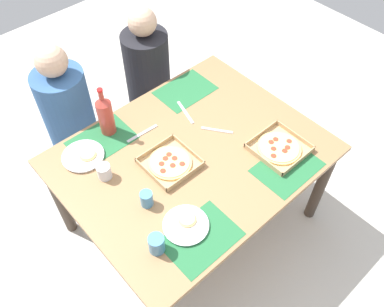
{
  "coord_description": "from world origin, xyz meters",
  "views": [
    {
      "loc": [
        -0.98,
        -1.09,
        2.5
      ],
      "look_at": [
        0.0,
        0.0,
        0.73
      ],
      "focal_mm": 38.14,
      "sensor_mm": 36.0,
      "label": 1
    }
  ],
  "objects_px": {
    "pizza_box_edge_far": "(170,163)",
    "pizza_box_corner_left": "(279,148)",
    "cup_clear_left": "(157,244)",
    "cup_dark": "(104,172)",
    "plate_near_left": "(84,156)",
    "diner_left_seat": "(73,127)",
    "cup_red": "(147,199)",
    "diner_right_seat": "(149,86)",
    "soda_bottle": "(105,115)",
    "plate_far_right": "(186,225)"
  },
  "relations": [
    {
      "from": "pizza_box_edge_far",
      "to": "pizza_box_corner_left",
      "type": "xyz_separation_m",
      "value": [
        0.53,
        -0.33,
        -0.0
      ]
    },
    {
      "from": "cup_clear_left",
      "to": "cup_dark",
      "type": "bearing_deg",
      "value": 83.44
    },
    {
      "from": "plate_near_left",
      "to": "cup_clear_left",
      "type": "bearing_deg",
      "value": -93.67
    },
    {
      "from": "cup_dark",
      "to": "diner_left_seat",
      "type": "relative_size",
      "value": 0.07
    },
    {
      "from": "diner_left_seat",
      "to": "cup_red",
      "type": "bearing_deg",
      "value": -94.37
    },
    {
      "from": "cup_dark",
      "to": "diner_right_seat",
      "type": "relative_size",
      "value": 0.07
    },
    {
      "from": "pizza_box_edge_far",
      "to": "cup_dark",
      "type": "xyz_separation_m",
      "value": [
        -0.31,
        0.17,
        0.03
      ]
    },
    {
      "from": "pizza_box_corner_left",
      "to": "soda_bottle",
      "type": "distance_m",
      "value": 1.0
    },
    {
      "from": "pizza_box_edge_far",
      "to": "cup_red",
      "type": "bearing_deg",
      "value": -154.68
    },
    {
      "from": "pizza_box_corner_left",
      "to": "diner_right_seat",
      "type": "xyz_separation_m",
      "value": [
        -0.07,
        1.14,
        -0.24
      ]
    },
    {
      "from": "plate_near_left",
      "to": "plate_far_right",
      "type": "distance_m",
      "value": 0.72
    },
    {
      "from": "pizza_box_corner_left",
      "to": "cup_clear_left",
      "type": "height_order",
      "value": "cup_clear_left"
    },
    {
      "from": "diner_right_seat",
      "to": "soda_bottle",
      "type": "bearing_deg",
      "value": -146.64
    },
    {
      "from": "pizza_box_corner_left",
      "to": "cup_clear_left",
      "type": "relative_size",
      "value": 2.81
    },
    {
      "from": "cup_clear_left",
      "to": "cup_dark",
      "type": "height_order",
      "value": "cup_clear_left"
    },
    {
      "from": "pizza_box_edge_far",
      "to": "plate_far_right",
      "type": "xyz_separation_m",
      "value": [
        -0.19,
        -0.35,
        -0.0
      ]
    },
    {
      "from": "plate_near_left",
      "to": "soda_bottle",
      "type": "xyz_separation_m",
      "value": [
        0.22,
        0.07,
        0.12
      ]
    },
    {
      "from": "cup_red",
      "to": "diner_left_seat",
      "type": "relative_size",
      "value": 0.08
    },
    {
      "from": "pizza_box_corner_left",
      "to": "diner_right_seat",
      "type": "bearing_deg",
      "value": 93.33
    },
    {
      "from": "soda_bottle",
      "to": "cup_red",
      "type": "bearing_deg",
      "value": -104.67
    },
    {
      "from": "plate_far_right",
      "to": "diner_left_seat",
      "type": "xyz_separation_m",
      "value": [
        0.01,
        1.16,
        -0.22
      ]
    },
    {
      "from": "diner_left_seat",
      "to": "diner_right_seat",
      "type": "relative_size",
      "value": 1.02
    },
    {
      "from": "pizza_box_corner_left",
      "to": "cup_red",
      "type": "height_order",
      "value": "cup_red"
    },
    {
      "from": "pizza_box_corner_left",
      "to": "cup_red",
      "type": "relative_size",
      "value": 3.19
    },
    {
      "from": "cup_clear_left",
      "to": "pizza_box_edge_far",
      "type": "bearing_deg",
      "value": 43.24
    },
    {
      "from": "cup_clear_left",
      "to": "cup_red",
      "type": "height_order",
      "value": "cup_clear_left"
    },
    {
      "from": "cup_clear_left",
      "to": "diner_left_seat",
      "type": "relative_size",
      "value": 0.09
    },
    {
      "from": "plate_far_right",
      "to": "diner_left_seat",
      "type": "relative_size",
      "value": 0.2
    },
    {
      "from": "plate_near_left",
      "to": "soda_bottle",
      "type": "relative_size",
      "value": 0.73
    },
    {
      "from": "pizza_box_corner_left",
      "to": "plate_near_left",
      "type": "distance_m",
      "value": 1.1
    },
    {
      "from": "pizza_box_corner_left",
      "to": "plate_near_left",
      "type": "height_order",
      "value": "pizza_box_corner_left"
    },
    {
      "from": "pizza_box_corner_left",
      "to": "cup_dark",
      "type": "distance_m",
      "value": 0.98
    },
    {
      "from": "soda_bottle",
      "to": "cup_red",
      "type": "relative_size",
      "value": 3.64
    },
    {
      "from": "diner_left_seat",
      "to": "diner_right_seat",
      "type": "bearing_deg",
      "value": 0.0
    },
    {
      "from": "diner_left_seat",
      "to": "diner_right_seat",
      "type": "distance_m",
      "value": 0.64
    },
    {
      "from": "plate_near_left",
      "to": "diner_right_seat",
      "type": "relative_size",
      "value": 0.21
    },
    {
      "from": "plate_far_right",
      "to": "soda_bottle",
      "type": "relative_size",
      "value": 0.71
    },
    {
      "from": "plate_far_right",
      "to": "soda_bottle",
      "type": "distance_m",
      "value": 0.8
    },
    {
      "from": "pizza_box_corner_left",
      "to": "cup_clear_left",
      "type": "distance_m",
      "value": 0.9
    },
    {
      "from": "plate_near_left",
      "to": "soda_bottle",
      "type": "distance_m",
      "value": 0.26
    },
    {
      "from": "plate_far_right",
      "to": "diner_right_seat",
      "type": "distance_m",
      "value": 1.35
    },
    {
      "from": "plate_far_right",
      "to": "cup_red",
      "type": "bearing_deg",
      "value": 105.36
    },
    {
      "from": "cup_red",
      "to": "cup_dark",
      "type": "xyz_separation_m",
      "value": [
        -0.06,
        0.29,
        -0.0
      ]
    },
    {
      "from": "pizza_box_edge_far",
      "to": "diner_left_seat",
      "type": "distance_m",
      "value": 0.86
    },
    {
      "from": "cup_red",
      "to": "diner_right_seat",
      "type": "distance_m",
      "value": 1.2
    },
    {
      "from": "pizza_box_corner_left",
      "to": "plate_far_right",
      "type": "distance_m",
      "value": 0.72
    },
    {
      "from": "cup_dark",
      "to": "cup_red",
      "type": "bearing_deg",
      "value": -78.07
    },
    {
      "from": "cup_red",
      "to": "diner_right_seat",
      "type": "relative_size",
      "value": 0.08
    },
    {
      "from": "plate_near_left",
      "to": "cup_red",
      "type": "relative_size",
      "value": 2.66
    },
    {
      "from": "pizza_box_corner_left",
      "to": "cup_red",
      "type": "xyz_separation_m",
      "value": [
        -0.78,
        0.21,
        0.03
      ]
    }
  ]
}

